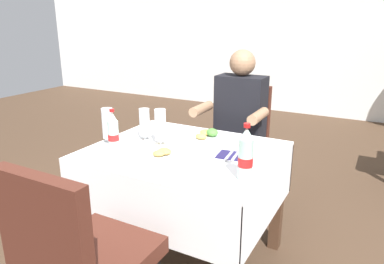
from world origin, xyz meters
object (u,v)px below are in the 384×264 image
at_px(cola_bottle_secondary, 246,156).
at_px(chair_far_diner_seat, 236,139).
at_px(main_dining_table, 184,176).
at_px(beer_glass_left, 145,125).
at_px(plate_near_camera, 159,156).
at_px(plate_far_diner, 208,135).
at_px(beer_glass_middle, 108,125).
at_px(seated_diner_far, 237,124).
at_px(napkin_cutlery_set, 233,156).
at_px(beer_glass_right, 160,127).
at_px(cola_bottle_primary, 113,132).
at_px(chair_near_camera_side, 81,255).

bearing_deg(cola_bottle_secondary, chair_far_diner_seat, 113.35).
height_order(main_dining_table, beer_glass_left, beer_glass_left).
bearing_deg(plate_near_camera, main_dining_table, 74.27).
bearing_deg(plate_far_diner, beer_glass_middle, -143.13).
bearing_deg(seated_diner_far, cola_bottle_secondary, -66.52).
bearing_deg(beer_glass_middle, plate_near_camera, -8.86).
relative_size(cola_bottle_secondary, napkin_cutlery_set, 1.43).
xyz_separation_m(plate_near_camera, cola_bottle_secondary, (0.51, -0.04, 0.11)).
relative_size(chair_far_diner_seat, plate_far_diner, 4.40).
xyz_separation_m(chair_far_diner_seat, cola_bottle_secondary, (0.46, -1.06, 0.31)).
bearing_deg(beer_glass_right, main_dining_table, -0.26).
xyz_separation_m(cola_bottle_primary, napkin_cutlery_set, (0.65, 0.23, -0.10)).
relative_size(chair_far_diner_seat, beer_glass_right, 4.36).
relative_size(chair_near_camera_side, cola_bottle_primary, 3.95).
xyz_separation_m(chair_near_camera_side, cola_bottle_primary, (-0.35, 0.64, 0.29)).
relative_size(chair_far_diner_seat, cola_bottle_secondary, 3.49).
bearing_deg(cola_bottle_primary, chair_near_camera_side, -61.20).
bearing_deg(napkin_cutlery_set, plate_far_diner, 140.64).
xyz_separation_m(plate_near_camera, plate_far_diner, (0.08, 0.43, 0.01)).
bearing_deg(plate_near_camera, beer_glass_right, 120.68).
relative_size(beer_glass_right, napkin_cutlery_set, 1.14).
relative_size(main_dining_table, plate_far_diner, 4.83).
bearing_deg(cola_bottle_secondary, seated_diner_far, 113.48).
bearing_deg(napkin_cutlery_set, main_dining_table, -173.42).
bearing_deg(beer_glass_middle, plate_far_diner, 36.87).
distance_m(seated_diner_far, cola_bottle_secondary, 1.05).
height_order(chair_far_diner_seat, beer_glass_right, chair_far_diner_seat).
height_order(cola_bottle_secondary, napkin_cutlery_set, cola_bottle_secondary).
xyz_separation_m(cola_bottle_primary, cola_bottle_secondary, (0.81, -0.02, 0.01)).
xyz_separation_m(main_dining_table, napkin_cutlery_set, (0.30, 0.03, 0.18)).
relative_size(chair_far_diner_seat, plate_near_camera, 4.05).
distance_m(plate_far_diner, cola_bottle_primary, 0.60).
bearing_deg(chair_far_diner_seat, chair_near_camera_side, -90.00).
bearing_deg(chair_near_camera_side, beer_glass_left, 108.81).
bearing_deg(chair_near_camera_side, beer_glass_middle, 122.63).
relative_size(plate_far_diner, beer_glass_left, 1.08).
height_order(chair_near_camera_side, plate_far_diner, chair_near_camera_side).
distance_m(plate_near_camera, cola_bottle_primary, 0.32).
xyz_separation_m(plate_far_diner, beer_glass_left, (-0.33, -0.22, 0.08)).
xyz_separation_m(seated_diner_far, beer_glass_middle, (-0.51, -0.85, 0.15)).
xyz_separation_m(beer_glass_left, beer_glass_right, (0.14, -0.03, 0.01)).
distance_m(chair_far_diner_seat, beer_glass_middle, 1.11).
xyz_separation_m(seated_diner_far, cola_bottle_secondary, (0.42, -0.96, 0.15)).
xyz_separation_m(main_dining_table, cola_bottle_secondary, (0.46, -0.22, 0.29)).
relative_size(cola_bottle_primary, napkin_cutlery_set, 1.26).
bearing_deg(seated_diner_far, beer_glass_middle, -120.77).
distance_m(beer_glass_left, cola_bottle_secondary, 0.80).
xyz_separation_m(chair_near_camera_side, cola_bottle_secondary, (0.46, 0.62, 0.31)).
bearing_deg(napkin_cutlery_set, beer_glass_right, -175.82).
distance_m(plate_near_camera, beer_glass_middle, 0.43).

